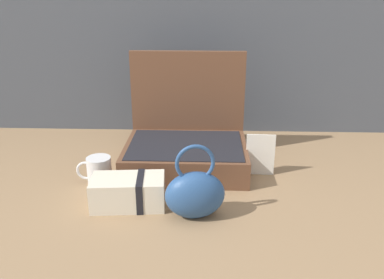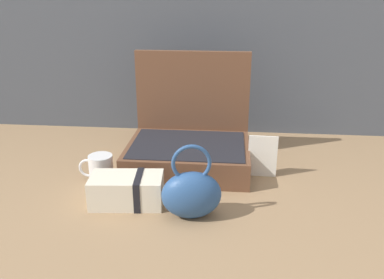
% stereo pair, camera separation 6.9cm
% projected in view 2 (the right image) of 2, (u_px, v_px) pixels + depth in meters
% --- Properties ---
extents(ground_plane, '(6.00, 6.00, 0.00)m').
position_uv_depth(ground_plane, '(201.00, 185.00, 1.38)').
color(ground_plane, '#8C6D4C').
extents(open_suitcase, '(0.44, 0.35, 0.40)m').
position_uv_depth(open_suitcase, '(189.00, 143.00, 1.51)').
color(open_suitcase, brown).
rests_on(open_suitcase, ground_plane).
extents(teal_pouch_handbag, '(0.19, 0.12, 0.23)m').
position_uv_depth(teal_pouch_handbag, '(191.00, 193.00, 1.16)').
color(teal_pouch_handbag, '#284C7F').
rests_on(teal_pouch_handbag, ground_plane).
extents(cream_toiletry_bag, '(0.23, 0.14, 0.10)m').
position_uv_depth(cream_toiletry_bag, '(128.00, 190.00, 1.25)').
color(cream_toiletry_bag, beige).
rests_on(cream_toiletry_bag, ground_plane).
extents(coffee_mug, '(0.12, 0.08, 0.10)m').
position_uv_depth(coffee_mug, '(101.00, 168.00, 1.39)').
color(coffee_mug, silver).
rests_on(coffee_mug, ground_plane).
extents(info_card_left, '(0.10, 0.01, 0.15)m').
position_uv_depth(info_card_left, '(262.00, 156.00, 1.42)').
color(info_card_left, silver).
rests_on(info_card_left, ground_plane).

